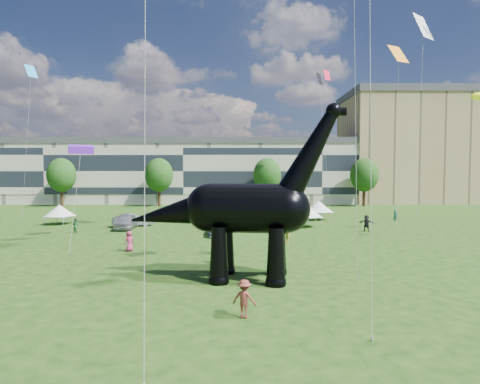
{
  "coord_description": "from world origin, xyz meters",
  "views": [
    {
      "loc": [
        2.67,
        -21.07,
        6.52
      ],
      "look_at": [
        2.79,
        8.0,
        5.0
      ],
      "focal_mm": 30.0,
      "sensor_mm": 36.0,
      "label": 1
    }
  ],
  "objects": [
    {
      "name": "car_grey",
      "position": [
        -9.74,
        25.81,
        0.77
      ],
      "size": [
        4.88,
        3.55,
        1.53
      ],
      "primitive_type": "imported",
      "rotation": [
        0.0,
        0.0,
        2.04
      ],
      "color": "gray",
      "rests_on": "ground"
    },
    {
      "name": "gazebo_near",
      "position": [
        10.33,
        25.58,
        2.0
      ],
      "size": [
        5.32,
        5.32,
        2.84
      ],
      "rotation": [
        0.0,
        0.0,
        0.39
      ],
      "color": "white",
      "rests_on": "ground"
    },
    {
      "name": "tree_far_left",
      "position": [
        -30.0,
        53.0,
        6.29
      ],
      "size": [
        5.2,
        5.2,
        9.44
      ],
      "color": "#382314",
      "rests_on": "ground"
    },
    {
      "name": "gazebo_far",
      "position": [
        13.37,
        32.27,
        1.81
      ],
      "size": [
        4.82,
        4.82,
        2.57
      ],
      "rotation": [
        0.0,
        0.0,
        0.39
      ],
      "color": "white",
      "rests_on": "ground"
    },
    {
      "name": "visitors",
      "position": [
        -1.92,
        15.92,
        0.86
      ],
      "size": [
        53.25,
        37.64,
        1.82
      ],
      "color": "black",
      "rests_on": "ground"
    },
    {
      "name": "tree_mid_left",
      "position": [
        -12.0,
        53.0,
        6.29
      ],
      "size": [
        5.2,
        5.2,
        9.44
      ],
      "color": "#382314",
      "rests_on": "ground"
    },
    {
      "name": "tree_mid_right",
      "position": [
        8.0,
        53.0,
        6.29
      ],
      "size": [
        5.2,
        5.2,
        9.44
      ],
      "color": "#382314",
      "rests_on": "ground"
    },
    {
      "name": "tree_far_right",
      "position": [
        26.0,
        53.0,
        6.29
      ],
      "size": [
        5.2,
        5.2,
        9.44
      ],
      "color": "#382314",
      "rests_on": "ground"
    },
    {
      "name": "ground",
      "position": [
        0.0,
        0.0,
        0.0
      ],
      "size": [
        220.0,
        220.0,
        0.0
      ],
      "primitive_type": "plane",
      "color": "#16330C",
      "rests_on": "ground"
    },
    {
      "name": "car_white",
      "position": [
        3.7,
        23.19,
        0.83
      ],
      "size": [
        6.05,
        2.96,
        1.65
      ],
      "primitive_type": "imported",
      "rotation": [
        0.0,
        0.0,
        1.61
      ],
      "color": "silver",
      "rests_on": "ground"
    },
    {
      "name": "dinosaur_sculpture",
      "position": [
        2.76,
        2.95,
        4.1
      ],
      "size": [
        13.34,
        4.21,
        10.86
      ],
      "rotation": [
        0.0,
        0.0,
        -0.13
      ],
      "color": "black",
      "rests_on": "ground"
    },
    {
      "name": "car_dark",
      "position": [
        0.82,
        19.57,
        0.78
      ],
      "size": [
        2.23,
        5.39,
        1.56
      ],
      "primitive_type": "imported",
      "rotation": [
        0.0,
        0.0,
        0.01
      ],
      "color": "#595960",
      "rests_on": "ground"
    },
    {
      "name": "car_silver",
      "position": [
        -9.93,
        23.92,
        0.83
      ],
      "size": [
        1.99,
        4.87,
        1.65
      ],
      "primitive_type": "imported",
      "rotation": [
        0.0,
        0.0,
        0.01
      ],
      "color": "silver",
      "rests_on": "ground"
    },
    {
      "name": "gazebo_left",
      "position": [
        -19.22,
        27.81,
        1.7
      ],
      "size": [
        3.99,
        3.99,
        2.42
      ],
      "rotation": [
        0.0,
        0.0,
        -0.16
      ],
      "color": "silver",
      "rests_on": "ground"
    },
    {
      "name": "apartment_block",
      "position": [
        40.0,
        65.0,
        11.0
      ],
      "size": [
        28.0,
        18.0,
        22.0
      ],
      "primitive_type": "cube",
      "color": "tan",
      "rests_on": "ground"
    },
    {
      "name": "terrace_row",
      "position": [
        -8.0,
        62.0,
        6.0
      ],
      "size": [
        78.0,
        11.0,
        12.0
      ],
      "primitive_type": "cube",
      "color": "beige",
      "rests_on": "ground"
    }
  ]
}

